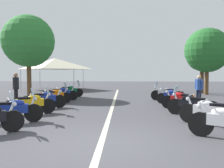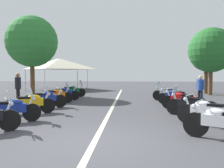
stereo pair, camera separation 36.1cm
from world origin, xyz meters
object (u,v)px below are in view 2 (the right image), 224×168
(motorcycle_right_row_5, at_px, (168,94))
(motorcycle_right_row_4, at_px, (175,97))
(motorcycle_right_row_2, at_px, (191,105))
(traffic_cone_0, at_px, (44,96))
(bystander_1, at_px, (200,88))
(event_tent, at_px, (59,64))
(motorcycle_left_row_2, at_px, (30,103))
(roadside_tree_2, at_px, (32,42))
(motorcycle_left_row_6, at_px, (72,91))
(roadside_tree_0, at_px, (206,56))
(motorcycle_left_row_5, at_px, (63,93))
(bystander_2, at_px, (18,86))
(motorcycle_left_row_4, at_px, (56,95))
(motorcycle_right_row_3, at_px, (182,100))
(motorcycle_right_row_0, at_px, (223,123))
(motorcycle_right_row_1, at_px, (208,112))
(motorcycle_left_row_3, at_px, (45,99))
(traffic_cone_1, at_px, (196,98))
(roadside_tree_1, at_px, (211,50))
(motorcycle_left_row_1, at_px, (11,109))

(motorcycle_right_row_5, bearing_deg, motorcycle_right_row_4, 121.74)
(motorcycle_right_row_2, bearing_deg, traffic_cone_0, 2.74)
(bystander_1, xyz_separation_m, event_tent, (10.45, 11.06, 1.71))
(motorcycle_left_row_2, bearing_deg, traffic_cone_0, 80.14)
(roadside_tree_2, relative_size, event_tent, 1.08)
(motorcycle_left_row_6, relative_size, roadside_tree_0, 0.43)
(motorcycle_left_row_5, distance_m, bystander_2, 2.90)
(motorcycle_right_row_4, relative_size, roadside_tree_0, 0.41)
(motorcycle_right_row_5, relative_size, roadside_tree_0, 0.42)
(traffic_cone_0, bearing_deg, motorcycle_left_row_4, -132.75)
(motorcycle_right_row_2, height_order, motorcycle_right_row_5, motorcycle_right_row_2)
(motorcycle_right_row_3, height_order, traffic_cone_0, motorcycle_right_row_3)
(motorcycle_right_row_4, xyz_separation_m, bystander_2, (-0.63, 8.61, 0.58))
(motorcycle_right_row_0, bearing_deg, traffic_cone_0, -14.33)
(motorcycle_left_row_6, xyz_separation_m, motorcycle_right_row_3, (-5.07, -6.62, -0.01))
(bystander_2, bearing_deg, traffic_cone_0, -160.63)
(motorcycle_right_row_1, height_order, event_tent, event_tent)
(motorcycle_left_row_5, relative_size, motorcycle_right_row_2, 1.11)
(motorcycle_left_row_3, xyz_separation_m, roadside_tree_2, (5.51, 2.98, 3.56))
(motorcycle_left_row_5, relative_size, motorcycle_right_row_1, 1.13)
(motorcycle_right_row_3, distance_m, bystander_2, 8.69)
(traffic_cone_1, height_order, bystander_1, bystander_1)
(motorcycle_left_row_3, xyz_separation_m, traffic_cone_1, (2.63, -8.01, -0.17))
(motorcycle_left_row_3, xyz_separation_m, motorcycle_right_row_5, (3.37, -6.56, 0.01))
(motorcycle_left_row_3, distance_m, motorcycle_left_row_4, 1.75)
(motorcycle_right_row_2, bearing_deg, motorcycle_right_row_0, 121.75)
(motorcycle_right_row_0, xyz_separation_m, roadside_tree_0, (13.96, -3.94, 2.70))
(motorcycle_right_row_5, height_order, roadside_tree_0, roadside_tree_0)
(motorcycle_right_row_0, xyz_separation_m, motorcycle_right_row_2, (3.37, -0.04, 0.01))
(motorcycle_right_row_0, distance_m, motorcycle_right_row_2, 3.37)
(event_tent, bearing_deg, traffic_cone_1, -130.93)
(bystander_1, xyz_separation_m, roadside_tree_1, (5.88, -2.48, 2.56))
(motorcycle_left_row_4, xyz_separation_m, motorcycle_right_row_0, (-6.76, -6.59, 0.01))
(motorcycle_left_row_4, distance_m, motorcycle_left_row_5, 1.53)
(motorcycle_left_row_4, distance_m, roadside_tree_1, 12.41)
(motorcycle_right_row_2, height_order, motorcycle_right_row_4, motorcycle_right_row_2)
(motorcycle_right_row_5, xyz_separation_m, roadside_tree_2, (2.14, 9.54, 3.55))
(motorcycle_right_row_4, bearing_deg, motorcycle_left_row_3, 46.32)
(motorcycle_right_row_5, relative_size, roadside_tree_2, 0.32)
(motorcycle_left_row_1, relative_size, motorcycle_right_row_2, 1.12)
(motorcycle_left_row_3, height_order, motorcycle_right_row_4, motorcycle_left_row_3)
(motorcycle_left_row_5, height_order, motorcycle_right_row_0, motorcycle_right_row_0)
(motorcycle_left_row_6, bearing_deg, motorcycle_right_row_1, -79.80)
(motorcycle_left_row_4, relative_size, roadside_tree_2, 0.30)
(roadside_tree_1, bearing_deg, bystander_1, 157.16)
(motorcycle_left_row_5, xyz_separation_m, bystander_1, (-1.49, -8.03, 0.49))
(motorcycle_left_row_2, relative_size, motorcycle_right_row_2, 1.08)
(roadside_tree_0, bearing_deg, motorcycle_left_row_4, 124.36)
(motorcycle_right_row_2, xyz_separation_m, motorcycle_right_row_3, (1.68, -0.02, -0.02))
(motorcycle_left_row_1, height_order, motorcycle_left_row_4, motorcycle_left_row_1)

